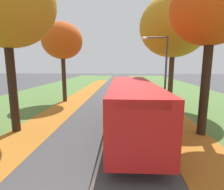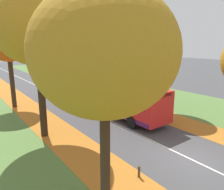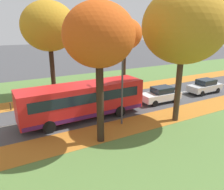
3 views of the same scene
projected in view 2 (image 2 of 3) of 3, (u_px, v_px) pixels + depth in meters
ground_plane at (194, 160)px, 12.25m from camera, size 160.00×160.00×0.00m
leaf_litter_left at (34, 113)px, 20.61m from camera, size 2.80×60.00×0.00m
grass_verge_right at (113, 87)px, 33.25m from camera, size 12.00×90.00×0.01m
leaf_litter_right at (112, 99)px, 25.90m from camera, size 2.80×60.00×0.00m
road_centre_line at (56, 95)px, 27.97m from camera, size 0.12×80.00×0.01m
tree_left_nearest at (104, 53)px, 7.25m from camera, size 4.97×4.97×8.34m
tree_left_near at (36, 27)px, 13.90m from camera, size 5.54×5.54×9.95m
tree_left_mid at (8, 43)px, 21.19m from camera, size 4.26×4.26×8.48m
tree_right_near at (155, 38)px, 20.61m from camera, size 4.35×4.35×8.97m
tree_right_mid at (111, 34)px, 25.91m from camera, size 6.19×6.19×10.29m
bollard_second at (139, 172)px, 10.66m from camera, size 0.12×0.12×0.59m
bollard_third at (105, 147)px, 13.05m from camera, size 0.12×0.12×0.72m
streetlamp_right at (121, 70)px, 22.32m from camera, size 1.89×0.28×6.00m
bus at (118, 97)px, 19.76m from camera, size 2.81×10.45×2.98m
car_white_lead at (75, 91)px, 26.61m from camera, size 1.90×4.26×1.62m
car_silver_following at (54, 83)px, 31.81m from camera, size 1.80×4.21×1.62m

